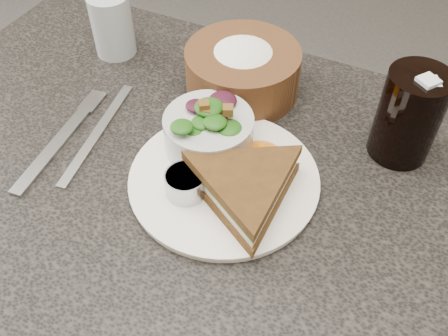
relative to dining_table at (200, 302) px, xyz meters
name	(u,v)px	position (x,y,z in m)	size (l,w,h in m)	color
dining_table	(200,302)	(0.00, 0.00, 0.00)	(1.00, 0.70, 0.75)	black
dinner_plate	(224,180)	(0.05, 0.01, 0.38)	(0.26, 0.26, 0.01)	white
sandwich	(245,187)	(0.09, -0.01, 0.41)	(0.19, 0.19, 0.05)	#4A3114
salad_bowl	(209,127)	(0.00, 0.06, 0.42)	(0.13, 0.13, 0.07)	#B3BBB7
dressing_ramekin	(186,183)	(0.01, -0.03, 0.40)	(0.06, 0.06, 0.03)	#A4A8B2
orange_wedge	(262,149)	(0.08, 0.07, 0.40)	(0.06, 0.06, 0.03)	orange
fork	(57,144)	(-0.21, -0.03, 0.38)	(0.02, 0.21, 0.01)	#A2A4A6
knife	(98,133)	(-0.17, 0.02, 0.38)	(0.01, 0.23, 0.00)	#B6B6B8
bread_basket	(243,64)	(-0.01, 0.21, 0.43)	(0.18, 0.18, 0.10)	#51331B
cola_glass	(410,112)	(0.25, 0.18, 0.45)	(0.09, 0.09, 0.15)	black
water_glass	(112,25)	(-0.26, 0.21, 0.43)	(0.07, 0.07, 0.11)	#A8B5BB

